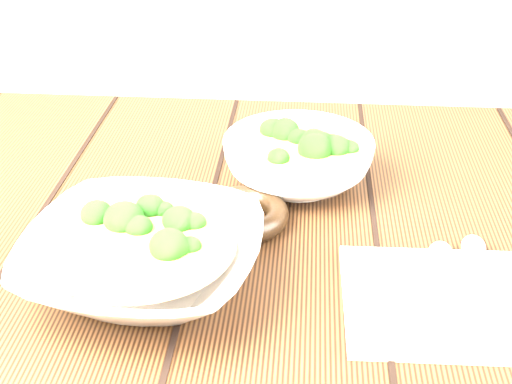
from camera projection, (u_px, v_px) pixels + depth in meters
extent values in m
cube|color=#37200F|center=(220.00, 248.00, 0.83)|extent=(1.20, 0.80, 0.04)
imported|color=silver|center=(143.00, 259.00, 0.73)|extent=(0.27, 0.27, 0.06)
cylinder|color=olive|center=(142.00, 243.00, 0.72)|extent=(0.19, 0.19, 0.00)
ellipsoid|color=#2B6D18|center=(165.00, 235.00, 0.72)|extent=(0.04, 0.04, 0.03)
ellipsoid|color=#2B6D18|center=(163.00, 218.00, 0.74)|extent=(0.04, 0.04, 0.03)
ellipsoid|color=#2B6D18|center=(125.00, 211.00, 0.76)|extent=(0.04, 0.04, 0.03)
ellipsoid|color=#2B6D18|center=(114.00, 234.00, 0.72)|extent=(0.04, 0.04, 0.03)
ellipsoid|color=#2B6D18|center=(101.00, 253.00, 0.69)|extent=(0.04, 0.04, 0.03)
ellipsoid|color=#2B6D18|center=(132.00, 274.00, 0.66)|extent=(0.04, 0.04, 0.03)
ellipsoid|color=#2B6D18|center=(165.00, 249.00, 0.69)|extent=(0.04, 0.04, 0.03)
imported|color=silver|center=(298.00, 161.00, 0.91)|extent=(0.21, 0.21, 0.06)
cylinder|color=olive|center=(298.00, 147.00, 0.90)|extent=(0.15, 0.15, 0.00)
ellipsoid|color=#2B6D18|center=(313.00, 141.00, 0.90)|extent=(0.03, 0.03, 0.03)
ellipsoid|color=#2B6D18|center=(313.00, 134.00, 0.92)|extent=(0.03, 0.03, 0.03)
ellipsoid|color=#2B6D18|center=(295.00, 128.00, 0.94)|extent=(0.03, 0.03, 0.03)
ellipsoid|color=#2B6D18|center=(286.00, 137.00, 0.91)|extent=(0.03, 0.03, 0.03)
ellipsoid|color=#2B6D18|center=(270.00, 141.00, 0.90)|extent=(0.03, 0.03, 0.03)
ellipsoid|color=#2B6D18|center=(266.00, 152.00, 0.88)|extent=(0.03, 0.03, 0.03)
ellipsoid|color=#2B6D18|center=(293.00, 152.00, 0.88)|extent=(0.03, 0.03, 0.03)
ellipsoid|color=#2B6D18|center=(313.00, 156.00, 0.87)|extent=(0.03, 0.03, 0.03)
ellipsoid|color=#2B6D18|center=(337.00, 151.00, 0.88)|extent=(0.03, 0.03, 0.03)
torus|color=black|center=(243.00, 214.00, 0.83)|extent=(0.12, 0.12, 0.03)
cube|color=beige|center=(447.00, 301.00, 0.70)|extent=(0.21, 0.17, 0.01)
cylinder|color=#B7B3A2|center=(433.00, 297.00, 0.70)|extent=(0.04, 0.13, 0.01)
ellipsoid|color=#B7B3A2|center=(440.00, 253.00, 0.76)|extent=(0.04, 0.05, 0.01)
cylinder|color=#B7B3A2|center=(472.00, 289.00, 0.71)|extent=(0.03, 0.13, 0.01)
ellipsoid|color=#B7B3A2|center=(473.00, 247.00, 0.77)|extent=(0.04, 0.05, 0.01)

